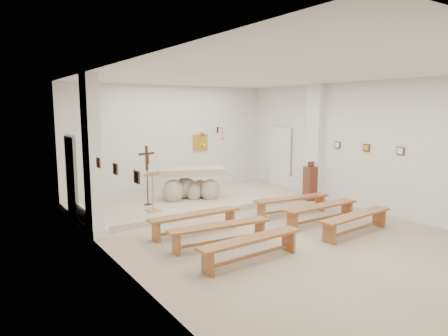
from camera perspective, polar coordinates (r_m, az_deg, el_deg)
ground at (r=9.16m, az=6.92°, el=-9.17°), size 7.00×10.00×0.00m
wall_left at (r=7.04m, az=-14.90°, el=-0.11°), size 0.02×10.00×3.50m
wall_right at (r=11.38m, az=20.55°, el=2.80°), size 0.02×10.00×3.50m
wall_back at (r=12.97m, az=-7.48°, el=3.90°), size 7.00×0.02×3.50m
ceiling at (r=8.77m, az=7.33°, el=13.14°), size 7.00×10.00×0.02m
sanctuary_platform at (r=11.92m, az=-4.13°, el=-4.61°), size 6.98×3.00×0.15m
pilaster_left at (r=8.97m, az=-18.34°, el=1.53°), size 0.26×0.55×3.50m
pilaster_right at (r=12.56m, az=12.81°, el=3.61°), size 0.26×0.55×3.50m
gold_wall_relief at (r=13.45m, az=-3.40°, el=3.69°), size 0.55×0.04×0.55m
sanctuary_lamp at (r=13.59m, az=-0.31°, el=4.42°), size 0.11×0.36×0.44m
station_frame_left_front at (r=6.31m, az=-12.35°, el=-1.27°), size 0.03×0.20×0.20m
station_frame_left_mid at (r=7.24m, az=-15.26°, el=-0.14°), size 0.03×0.20×0.20m
station_frame_left_rear at (r=8.19m, az=-17.50°, el=0.73°), size 0.03×0.20×0.20m
station_frame_right_front at (r=10.92m, az=23.89°, el=2.24°), size 0.03×0.20×0.20m
station_frame_right_mid at (r=11.48m, az=19.68°, el=2.74°), size 0.03×0.20×0.20m
station_frame_right_rear at (r=12.10m, az=15.88°, el=3.18°), size 0.03×0.20×0.20m
radiator_left at (r=9.90m, az=-19.38°, el=-6.63°), size 0.10×0.85×0.52m
radiator_right at (r=13.29m, az=10.59°, el=-2.51°), size 0.10×0.85×0.52m
altar at (r=11.72m, az=-4.71°, el=-2.56°), size 2.06×1.38×0.99m
lectern at (r=10.40m, az=-10.10°, el=-3.24°), size 0.41×0.35×1.08m
crucifix_stand at (r=11.02m, az=-10.93°, el=-0.41°), size 0.49×0.21×1.63m
potted_plant at (r=12.31m, az=-7.04°, el=-2.64°), size 0.62×0.61×0.52m
donation_pedestal at (r=12.44m, az=12.19°, el=-2.12°), size 0.34×0.34×1.19m
bench_left_front at (r=8.98m, az=-4.15°, el=-7.17°), size 2.19×0.36×0.46m
bench_right_front at (r=10.69m, az=9.67°, el=-4.74°), size 2.22×0.61×0.46m
bench_left_second at (r=8.14m, az=-0.54°, el=-8.80°), size 2.22×0.58×0.46m
bench_right_second at (r=9.99m, az=13.72°, el=-5.79°), size 2.19×0.35×0.46m
bench_left_third at (r=7.35m, az=3.91°, el=-10.75°), size 2.20×0.43×0.46m
bench_right_third at (r=9.36m, az=18.36°, el=-6.95°), size 2.21×0.52×0.46m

